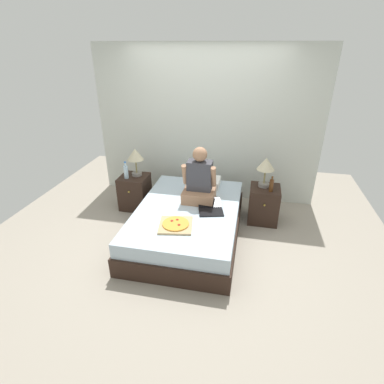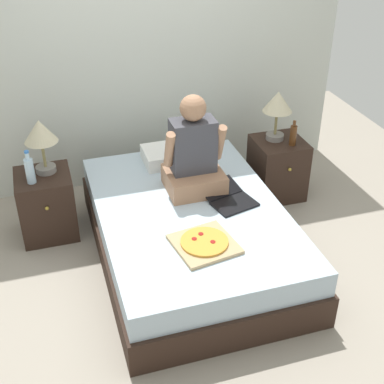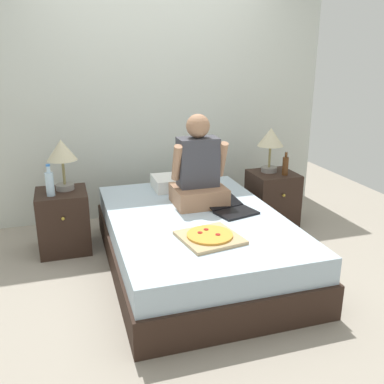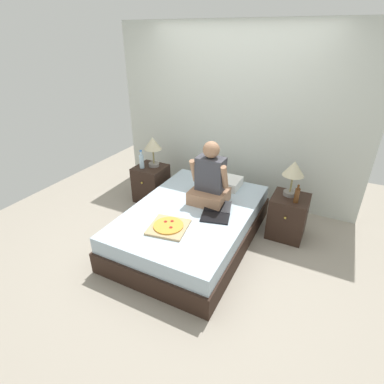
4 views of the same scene
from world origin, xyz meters
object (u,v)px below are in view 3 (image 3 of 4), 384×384
at_px(beer_bottle, 285,166).
at_px(person_seated, 198,172).
at_px(lamp_on_right_nightstand, 271,140).
at_px(lamp_on_left_nightstand, 62,154).
at_px(nightstand_left, 64,221).
at_px(nightstand_right, 272,199).
at_px(water_bottle, 50,183).
at_px(laptop, 232,209).
at_px(bed, 195,241).
at_px(pizza_box, 210,237).

bearing_deg(beer_bottle, person_seated, -164.37).
xyz_separation_m(lamp_on_right_nightstand, beer_bottle, (0.10, -0.15, -0.23)).
height_order(lamp_on_left_nightstand, lamp_on_right_nightstand, same).
distance_m(nightstand_left, person_seated, 1.29).
bearing_deg(nightstand_right, beer_bottle, -54.99).
bearing_deg(nightstand_right, water_bottle, -177.61).
bearing_deg(laptop, lamp_on_left_nightstand, 151.98).
height_order(water_bottle, nightstand_right, water_bottle).
xyz_separation_m(water_bottle, person_seated, (1.23, -0.29, 0.08)).
xyz_separation_m(bed, lamp_on_left_nightstand, (-1.00, 0.70, 0.66)).
bearing_deg(lamp_on_right_nightstand, person_seated, -154.44).
bearing_deg(bed, beer_bottle, 26.41).
bearing_deg(pizza_box, bed, 84.72).
distance_m(nightstand_left, lamp_on_left_nightstand, 0.61).
bearing_deg(person_seated, pizza_box, -101.68).
relative_size(beer_bottle, pizza_box, 0.50).
distance_m(bed, water_bottle, 1.32).
bearing_deg(lamp_on_right_nightstand, pizza_box, -131.84).
bearing_deg(water_bottle, lamp_on_right_nightstand, 3.77).
distance_m(lamp_on_right_nightstand, laptop, 1.06).
distance_m(water_bottle, lamp_on_right_nightstand, 2.14).
distance_m(lamp_on_left_nightstand, person_seated, 1.20).
bearing_deg(nightstand_left, water_bottle, -131.65).
xyz_separation_m(bed, pizza_box, (-0.04, -0.47, 0.25)).
height_order(beer_bottle, laptop, beer_bottle).
bearing_deg(nightstand_right, person_seated, -157.76).
relative_size(water_bottle, person_seated, 0.35).
height_order(beer_bottle, pizza_box, beer_bottle).
xyz_separation_m(bed, lamp_on_right_nightstand, (1.01, 0.70, 0.66)).
bearing_deg(lamp_on_left_nightstand, nightstand_left, -128.63).
height_order(lamp_on_left_nightstand, nightstand_right, lamp_on_left_nightstand).
relative_size(lamp_on_left_nightstand, lamp_on_right_nightstand, 1.00).
xyz_separation_m(bed, beer_bottle, (1.11, 0.55, 0.43)).
relative_size(lamp_on_right_nightstand, beer_bottle, 1.96).
distance_m(bed, nightstand_right, 1.22).
distance_m(nightstand_right, lamp_on_right_nightstand, 0.61).
bearing_deg(laptop, nightstand_left, 154.39).
xyz_separation_m(nightstand_left, person_seated, (1.15, -0.38, 0.46)).
height_order(person_seated, laptop, person_seated).
distance_m(bed, lamp_on_right_nightstand, 1.39).
bearing_deg(beer_bottle, pizza_box, -138.36).
height_order(nightstand_right, laptop, nightstand_right).
bearing_deg(pizza_box, lamp_on_left_nightstand, 129.09).
distance_m(nightstand_left, water_bottle, 0.41).
distance_m(beer_bottle, laptop, 0.98).
relative_size(lamp_on_left_nightstand, beer_bottle, 1.96).
xyz_separation_m(water_bottle, pizza_box, (1.07, -1.03, -0.19)).
bearing_deg(person_seated, lamp_on_right_nightstand, 25.56).
bearing_deg(bed, person_seated, 67.88).
height_order(lamp_on_left_nightstand, laptop, lamp_on_left_nightstand).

